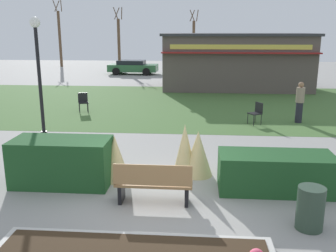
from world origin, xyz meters
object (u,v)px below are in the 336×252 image
(lamppost_mid, at_px, (38,63))
(food_kiosk, at_px, (236,61))
(cafe_chair_west, at_px, (83,101))
(tree_right_bg, at_px, (194,43))
(park_bench, at_px, (153,183))
(cafe_chair_east, at_px, (257,111))
(parked_car_center_slot, at_px, (188,67))
(tree_left_bg, at_px, (119,43))
(person_strolling, at_px, (300,102))
(tree_center_bg, at_px, (60,38))
(trash_bin, at_px, (310,208))
(parked_car_west_slot, at_px, (133,67))

(lamppost_mid, relative_size, food_kiosk, 0.44)
(cafe_chair_west, relative_size, tree_right_bg, 0.16)
(park_bench, xyz_separation_m, cafe_chair_east, (3.34, 7.60, 0.05))
(parked_car_center_slot, bearing_deg, cafe_chair_west, -105.85)
(parked_car_center_slot, xyz_separation_m, tree_left_bg, (-6.84, 4.25, 1.92))
(person_strolling, xyz_separation_m, tree_left_bg, (-11.88, 21.40, 1.70))
(park_bench, distance_m, cafe_chair_west, 10.37)
(lamppost_mid, relative_size, person_strolling, 2.47)
(lamppost_mid, relative_size, cafe_chair_east, 4.68)
(tree_center_bg, bearing_deg, trash_bin, -63.03)
(cafe_chair_east, relative_size, tree_right_bg, 0.16)
(parked_car_west_slot, distance_m, parked_car_center_slot, 4.80)
(cafe_chair_west, height_order, person_strolling, person_strolling)
(lamppost_mid, distance_m, cafe_chair_west, 4.79)
(tree_center_bg, bearing_deg, food_kiosk, -40.37)
(food_kiosk, height_order, tree_left_bg, tree_left_bg)
(tree_left_bg, height_order, tree_center_bg, tree_center_bg)
(parked_car_center_slot, height_order, tree_center_bg, tree_center_bg)
(trash_bin, distance_m, tree_left_bg, 31.89)
(food_kiosk, height_order, person_strolling, food_kiosk)
(trash_bin, bearing_deg, parked_car_center_slot, 96.66)
(tree_right_bg, bearing_deg, food_kiosk, -78.52)
(food_kiosk, height_order, cafe_chair_east, food_kiosk)
(park_bench, distance_m, food_kiosk, 17.77)
(park_bench, distance_m, lamppost_mid, 7.16)
(trash_bin, relative_size, tree_right_bg, 0.15)
(tree_left_bg, bearing_deg, cafe_chair_west, -83.26)
(cafe_chair_west, bearing_deg, cafe_chair_east, -13.08)
(park_bench, height_order, cafe_chair_east, park_bench)
(food_kiosk, bearing_deg, parked_car_west_slot, 136.29)
(person_strolling, bearing_deg, parked_car_center_slot, -74.66)
(trash_bin, relative_size, cafe_chair_east, 0.96)
(tree_right_bg, bearing_deg, cafe_chair_east, -83.21)
(park_bench, xyz_separation_m, cafe_chair_west, (-4.40, 9.40, 0.05))
(lamppost_mid, distance_m, food_kiosk, 14.67)
(tree_right_bg, bearing_deg, tree_center_bg, -179.35)
(cafe_chair_east, distance_m, parked_car_west_slot, 19.31)
(cafe_chair_west, distance_m, parked_car_center_slot, 16.38)
(food_kiosk, bearing_deg, park_bench, -101.03)
(cafe_chair_west, xyz_separation_m, tree_left_bg, (-2.36, 20.00, 2.04))
(park_bench, bearing_deg, parked_car_center_slot, 89.82)
(park_bench, xyz_separation_m, food_kiosk, (3.39, 17.39, 1.30))
(trash_bin, distance_m, food_kiosk, 18.29)
(cafe_chair_west, height_order, parked_car_center_slot, parked_car_center_slot)
(parked_car_west_slot, distance_m, tree_right_bg, 8.68)
(person_strolling, distance_m, parked_car_west_slot, 19.77)
(lamppost_mid, distance_m, tree_left_bg, 24.41)
(lamppost_mid, relative_size, trash_bin, 4.88)
(trash_bin, height_order, parked_car_west_slot, parked_car_west_slot)
(cafe_chair_west, bearing_deg, park_bench, -64.93)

